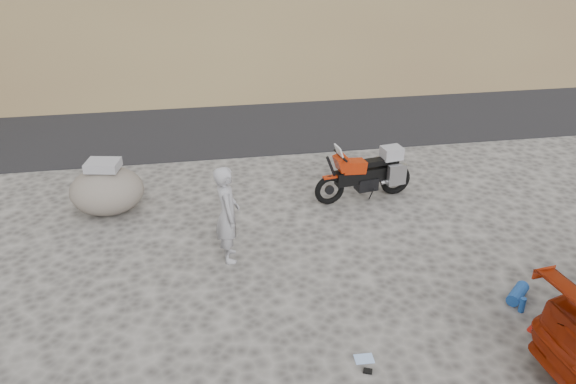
{
  "coord_description": "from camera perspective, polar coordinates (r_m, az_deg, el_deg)",
  "views": [
    {
      "loc": [
        -1.81,
        -7.45,
        5.66
      ],
      "look_at": [
        -0.3,
        1.53,
        1.0
      ],
      "focal_mm": 35.0,
      "sensor_mm": 36.0,
      "label": 1
    }
  ],
  "objects": [
    {
      "name": "gear_glove_a",
      "position": [
        8.08,
        8.11,
        -17.57
      ],
      "size": [
        0.14,
        0.12,
        0.03
      ],
      "primitive_type": "cube",
      "rotation": [
        0.0,
        0.0,
        -0.4
      ],
      "color": "black",
      "rests_on": "ground"
    },
    {
      "name": "gear_bottle",
      "position": [
        9.61,
        22.7,
        -10.54
      ],
      "size": [
        0.11,
        0.11,
        0.25
      ],
      "primitive_type": "cylinder",
      "rotation": [
        0.0,
        0.0,
        -0.18
      ],
      "color": "#194798",
      "rests_on": "ground"
    },
    {
      "name": "motorcycle",
      "position": [
        12.06,
        8.18,
        1.84
      ],
      "size": [
        2.23,
        0.85,
        1.33
      ],
      "rotation": [
        0.0,
        0.0,
        0.16
      ],
      "color": "black",
      "rests_on": "ground"
    },
    {
      "name": "gear_blue_mat",
      "position": [
        9.87,
        22.3,
        -9.53
      ],
      "size": [
        0.52,
        0.5,
        0.21
      ],
      "primitive_type": "cylinder",
      "rotation": [
        0.0,
        1.57,
        0.73
      ],
      "color": "#194798",
      "rests_on": "ground"
    },
    {
      "name": "man",
      "position": [
        10.24,
        -5.92,
        -6.62
      ],
      "size": [
        0.45,
        0.66,
        1.79
      ],
      "primitive_type": "imported",
      "rotation": [
        0.0,
        0.0,
        1.6
      ],
      "color": "gray",
      "rests_on": "ground"
    },
    {
      "name": "gear_funnel",
      "position": [
        9.31,
        23.58,
        -12.38
      ],
      "size": [
        0.18,
        0.18,
        0.17
      ],
      "primitive_type": "cone",
      "rotation": [
        0.0,
        0.0,
        0.41
      ],
      "color": "#B0160B",
      "rests_on": "ground"
    },
    {
      "name": "gear_blue_cloth",
      "position": [
        8.26,
        7.73,
        -16.44
      ],
      "size": [
        0.27,
        0.21,
        0.01
      ],
      "primitive_type": "cube",
      "rotation": [
        0.0,
        0.0,
        -0.04
      ],
      "color": "#99BAED",
      "rests_on": "ground"
    },
    {
      "name": "boulder",
      "position": [
        11.99,
        -17.92,
        0.2
      ],
      "size": [
        1.85,
        1.74,
        1.14
      ],
      "rotation": [
        0.0,
        0.0,
        -0.41
      ],
      "color": "#5F5951",
      "rests_on": "ground"
    },
    {
      "name": "road",
      "position": [
        17.49,
        -3.13,
        8.2
      ],
      "size": [
        120.0,
        7.0,
        0.05
      ],
      "primitive_type": "cube",
      "color": "black",
      "rests_on": "ground"
    },
    {
      "name": "ground",
      "position": [
        9.53,
        3.33,
        -9.39
      ],
      "size": [
        140.0,
        140.0,
        0.0
      ],
      "primitive_type": "plane",
      "color": "#43403D",
      "rests_on": "ground"
    }
  ]
}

